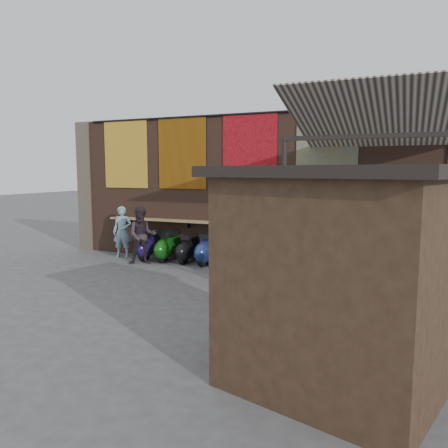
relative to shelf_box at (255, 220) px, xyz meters
name	(u,v)px	position (x,y,z in m)	size (l,w,h in m)	color
ground	(197,285)	(-0.53, -2.30, -1.24)	(70.00, 70.00, 0.00)	#474749
brick_wall	(241,189)	(-0.53, 0.40, 0.76)	(10.00, 0.40, 4.00)	brown
pier_left	(89,187)	(-5.73, 0.40, 0.76)	(0.50, 0.50, 4.00)	#4C4238
eating_counter	(236,224)	(-0.53, 0.03, -0.14)	(8.00, 0.32, 0.05)	#9E7A51
shelf_box	(255,220)	(0.00, 0.00, 0.00)	(0.61, 0.28, 0.23)	white
tapestry_redgold	(126,154)	(-4.13, 0.18, 1.76)	(1.50, 0.02, 2.00)	#993A16
tapestry_sun	(182,153)	(-2.23, 0.18, 1.76)	(1.50, 0.02, 2.00)	#C36E0B
tapestry_orange	(249,152)	(-0.23, 0.18, 1.76)	(1.50, 0.02, 2.00)	#AF1517
tapestry_multi	(327,150)	(1.77, 0.18, 1.76)	(1.50, 0.02, 2.00)	navy
hang_rail	(239,114)	(-0.53, 0.17, 2.74)	(0.06, 0.06, 9.50)	black
scooter_stool_0	(150,245)	(-3.02, -0.33, -0.83)	(0.39, 0.86, 0.82)	#20144B
scooter_stool_1	(168,246)	(-2.44, -0.32, -0.82)	(0.39, 0.87, 0.83)	#105110
scooter_stool_2	(188,249)	(-1.83, -0.27, -0.85)	(0.37, 0.82, 0.77)	black
scooter_stool_3	(208,249)	(-1.21, -0.32, -0.81)	(0.40, 0.89, 0.85)	navy
scooter_stool_4	(229,253)	(-0.61, -0.30, -0.86)	(0.35, 0.79, 0.75)	navy
scooter_stool_5	(249,255)	(-0.05, -0.28, -0.90)	(0.32, 0.71, 0.67)	maroon
scooter_stool_6	(274,255)	(0.63, -0.33, -0.82)	(0.40, 0.89, 0.84)	navy
scooter_stool_7	(296,259)	(1.18, -0.25, -0.90)	(0.32, 0.72, 0.69)	maroon
scooter_stool_8	(319,261)	(1.75, -0.28, -0.88)	(0.33, 0.74, 0.71)	#1B6E49
scooter_stool_9	(348,263)	(2.43, -0.31, -0.87)	(0.35, 0.77, 0.73)	black
scooter_stool_10	(375,263)	(3.04, -0.33, -0.82)	(0.40, 0.88, 0.84)	#0E6226
diner_left	(122,232)	(-3.97, -0.30, -0.49)	(0.54, 0.36, 1.49)	#7DA7B6
diner_right	(142,235)	(-2.88, -0.90, -0.46)	(0.75, 0.59, 1.55)	#2E242C
shopper_navy	(297,259)	(1.78, -2.63, -0.39)	(0.99, 0.41, 1.69)	#171633
shopper_grey	(392,264)	(3.47, -2.72, -0.34)	(1.16, 0.67, 1.80)	#5C5E61
shopper_tan	(345,254)	(2.61, -2.17, -0.32)	(0.90, 0.58, 1.84)	#8C6459
market_stall	(333,285)	(2.96, -5.78, -0.02)	(2.25, 1.69, 2.44)	black
stall_roof	(336,172)	(2.96, -5.78, 1.26)	(2.52, 1.94, 0.12)	black
stall_sign	(364,229)	(3.20, -4.94, 0.53)	(1.20, 0.04, 0.50)	gold
stall_shelf	(362,297)	(3.20, -4.94, -0.35)	(1.87, 0.10, 0.06)	#473321
awning_canvas	(374,118)	(2.97, -1.40, 2.31)	(3.20, 3.40, 0.03)	beige
awning_ledger	(380,108)	(2.97, 0.19, 2.71)	(3.30, 0.08, 0.12)	#33261C
awning_header	(366,136)	(2.97, -2.90, 1.84)	(3.00, 0.08, 0.08)	black
awning_post_left	(283,223)	(1.57, -2.90, 0.31)	(0.09, 0.09, 3.10)	black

